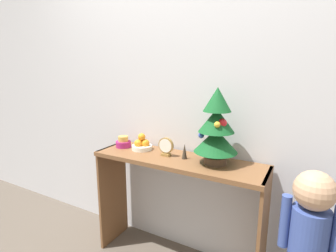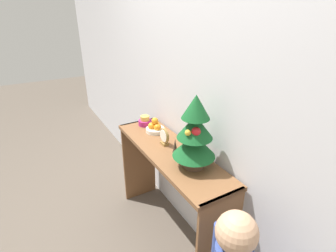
{
  "view_description": "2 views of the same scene",
  "coord_description": "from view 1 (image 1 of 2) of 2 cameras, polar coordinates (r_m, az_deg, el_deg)",
  "views": [
    {
      "loc": [
        0.78,
        -1.34,
        1.42
      ],
      "look_at": [
        -0.07,
        0.18,
        1.04
      ],
      "focal_mm": 28.0,
      "sensor_mm": 36.0,
      "label": 1
    },
    {
      "loc": [
        1.44,
        -0.66,
        1.78
      ],
      "look_at": [
        0.03,
        0.15,
        1.03
      ],
      "focal_mm": 28.0,
      "sensor_mm": 36.0,
      "label": 2
    }
  ],
  "objects": [
    {
      "name": "fruit_bowl",
      "position": [
        1.99,
        -5.73,
        -4.0
      ],
      "size": [
        0.15,
        0.15,
        0.13
      ],
      "color": "silver",
      "rests_on": "console_table"
    },
    {
      "name": "mini_tree",
      "position": [
        1.67,
        10.47,
        -0.34
      ],
      "size": [
        0.28,
        0.28,
        0.49
      ],
      "color": "#4C3828",
      "rests_on": "console_table"
    },
    {
      "name": "singing_bowl",
      "position": [
        2.08,
        -9.7,
        -3.56
      ],
      "size": [
        0.12,
        0.12,
        0.09
      ],
      "color": "#9E2366",
      "rests_on": "console_table"
    },
    {
      "name": "back_wall",
      "position": [
        1.91,
        5.15,
        7.26
      ],
      "size": [
        7.0,
        0.05,
        2.5
      ],
      "primitive_type": "cube",
      "color": "silver",
      "rests_on": "ground_plane"
    },
    {
      "name": "console_table",
      "position": [
        1.88,
        1.94,
        -12.61
      ],
      "size": [
        1.2,
        0.35,
        0.82
      ],
      "color": "brown",
      "rests_on": "ground_plane"
    },
    {
      "name": "child_figure",
      "position": [
        1.62,
        28.4,
        -19.51
      ],
      "size": [
        0.29,
        0.2,
        0.93
      ],
      "color": "#38384C",
      "rests_on": "ground_plane"
    },
    {
      "name": "desk_clock",
      "position": [
        1.83,
        -0.46,
        -4.59
      ],
      "size": [
        0.11,
        0.04,
        0.13
      ],
      "color": "olive",
      "rests_on": "console_table"
    },
    {
      "name": "figurine",
      "position": [
        1.79,
        3.61,
        -5.51
      ],
      "size": [
        0.04,
        0.04,
        0.11
      ],
      "color": "#382D23",
      "rests_on": "console_table"
    }
  ]
}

